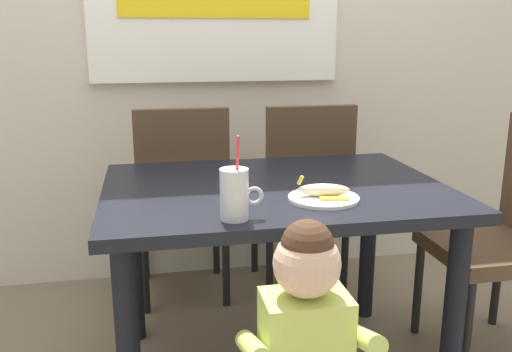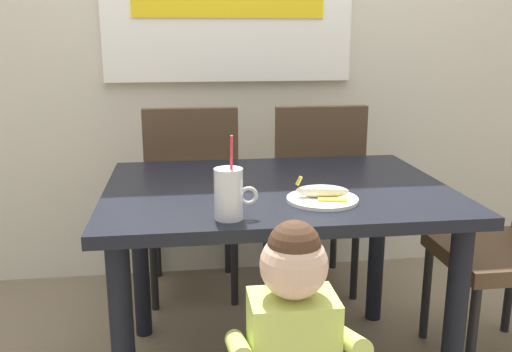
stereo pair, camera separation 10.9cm
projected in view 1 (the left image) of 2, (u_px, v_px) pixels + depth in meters
The scene contains 8 objects.
dining_table at pixel (275, 215), 1.99m from camera, with size 1.20×0.89×0.75m.
dining_chair_left at pixel (182, 194), 2.61m from camera, with size 0.44×0.44×0.96m.
dining_chair_right at pixel (303, 188), 2.71m from camera, with size 0.44×0.45×0.96m.
dining_chair_far at pixel (511, 225), 2.18m from camera, with size 0.44×0.44×0.96m.
toddler_standing at pixel (305, 337), 1.41m from camera, with size 0.33×0.24×0.84m.
milk_cup at pixel (235, 197), 1.58m from camera, with size 0.13×0.08×0.25m.
snack_plate at pixel (324, 198), 1.79m from camera, with size 0.23×0.23×0.01m, color white.
peeled_banana at pixel (324, 191), 1.78m from camera, with size 0.18×0.12×0.07m.
Camera 1 is at (-0.43, -1.85, 1.27)m, focal length 38.81 mm.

